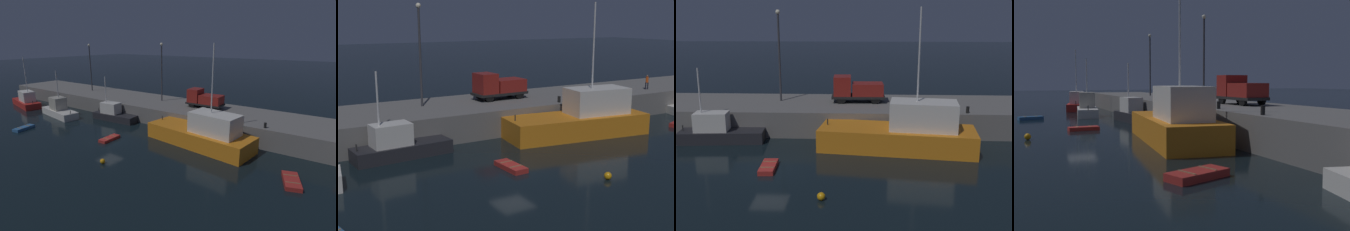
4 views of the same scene
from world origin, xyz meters
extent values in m
plane|color=black|center=(0.00, 0.00, 0.00)|extent=(320.00, 320.00, 0.00)
cube|color=slate|center=(0.00, 12.20, 1.18)|extent=(71.85, 9.07, 2.36)
cube|color=orange|center=(9.44, 5.08, 0.91)|extent=(12.92, 5.78, 1.82)
cube|color=silver|center=(11.49, 4.81, 2.94)|extent=(5.56, 3.55, 2.25)
cylinder|color=silver|center=(10.97, 4.88, 7.69)|extent=(0.14, 0.14, 7.25)
cylinder|color=#262626|center=(3.74, 5.81, 2.07)|extent=(0.10, 0.10, 0.50)
cube|color=#232328|center=(-5.51, 6.48, 0.51)|extent=(7.37, 2.77, 1.01)
cube|color=silver|center=(-6.32, 6.42, 1.82)|extent=(2.92, 1.92, 1.62)
cylinder|color=silver|center=(-7.16, 6.35, 4.53)|extent=(0.14, 0.14, 3.81)
cylinder|color=#262626|center=(-8.82, 6.21, 1.26)|extent=(0.10, 0.10, 0.50)
cube|color=#B22823|center=(-0.03, 0.17, 0.17)|extent=(1.19, 2.72, 0.34)
cube|color=olive|center=(0.00, -0.41, 0.36)|extent=(0.95, 0.13, 0.04)
cube|color=olive|center=(-0.06, 0.76, 0.36)|extent=(0.95, 0.13, 0.04)
sphere|color=orange|center=(4.22, -4.68, 0.24)|extent=(0.49, 0.49, 0.49)
cylinder|color=#38383D|center=(-1.57, 12.95, 6.61)|extent=(0.20, 0.20, 8.52)
sphere|color=#F9EFCC|center=(-1.57, 12.95, 11.05)|extent=(0.44, 0.44, 0.44)
cylinder|color=black|center=(4.57, 11.75, 2.81)|extent=(0.91, 0.30, 0.90)
cylinder|color=black|center=(4.52, 13.62, 2.81)|extent=(0.91, 0.30, 0.90)
cylinder|color=black|center=(7.90, 11.84, 2.81)|extent=(0.91, 0.30, 0.90)
cylinder|color=black|center=(7.85, 13.71, 2.81)|extent=(0.91, 0.30, 0.90)
cube|color=black|center=(6.21, 12.73, 2.93)|extent=(5.26, 2.37, 0.25)
cube|color=maroon|center=(4.65, 12.69, 4.00)|extent=(1.72, 2.27, 1.88)
cube|color=maroon|center=(7.15, 12.76, 3.65)|extent=(3.08, 2.31, 1.19)
cylinder|color=black|center=(15.87, 8.27, 2.65)|extent=(0.28, 0.28, 0.59)
cylinder|color=black|center=(10.08, 8.38, 2.64)|extent=(0.28, 0.28, 0.56)
camera|label=1|loc=(23.04, -20.42, 11.52)|focal=28.44mm
camera|label=2|loc=(-15.10, -25.00, 10.00)|focal=48.65mm
camera|label=3|loc=(6.54, -26.48, 10.48)|focal=42.95mm
camera|label=4|loc=(36.04, -5.79, 4.41)|focal=42.62mm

